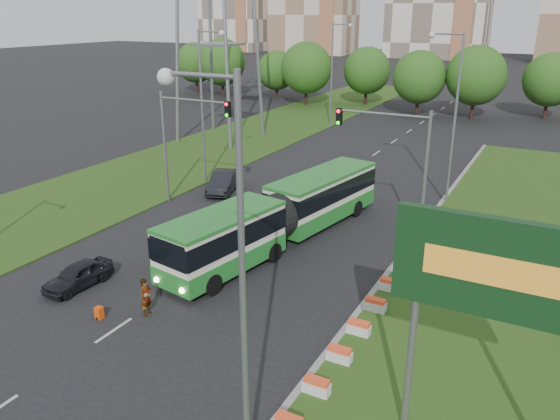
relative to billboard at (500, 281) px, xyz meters
The scene contains 16 objects.
ground 14.97m from the billboard, 153.89° to the left, with size 360.00×360.00×0.00m, color black.
grass_median 15.29m from the billboard, 86.93° to the left, with size 14.00×60.00×0.15m, color #2B4A15.
median_kerb 16.48m from the billboard, 113.88° to the left, with size 0.30×60.00×0.18m, color gray.
left_verge 43.75m from the billboard, 134.29° to the left, with size 12.00×110.00×0.10m, color #2B4A15.
lane_markings 30.77m from the billboard, 120.39° to the left, with size 0.20×100.00×0.01m, color #ABABA5, non-canonical shape.
flower_planters 10.48m from the billboard, 129.20° to the left, with size 1.10×18.10×0.60m, color silver, non-canonical shape.
billboard is the anchor object (origin of this frame).
traffic_mast_median 17.68m from the billboard, 115.03° to the left, with size 5.76×0.32×8.00m.
traffic_mast_left 27.16m from the billboard, 146.45° to the left, with size 5.76×0.32×8.00m.
street_lamps 22.11m from the billboard, 133.62° to the left, with size 36.00×60.00×12.00m, color gray, non-canonical shape.
tree_line 61.07m from the billboard, 92.11° to the left, with size 120.00×8.00×9.00m, color #244C14, non-canonical shape.
articulated_bus 18.54m from the billboard, 137.81° to the left, with size 2.77×17.76×2.92m.
car_left_near 20.62m from the billboard, behind, with size 1.51×3.75×1.28m, color black.
car_left_far 29.33m from the billboard, 139.31° to the left, with size 1.68×4.83×1.59m, color black.
pedestrian 15.83m from the billboard, behind, with size 0.66×0.44×1.82m, color gray.
shopping_trolley 17.55m from the billboard, behind, with size 0.34×0.36×0.58m.
Camera 1 is at (13.20, -20.90, 13.25)m, focal length 35.00 mm.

